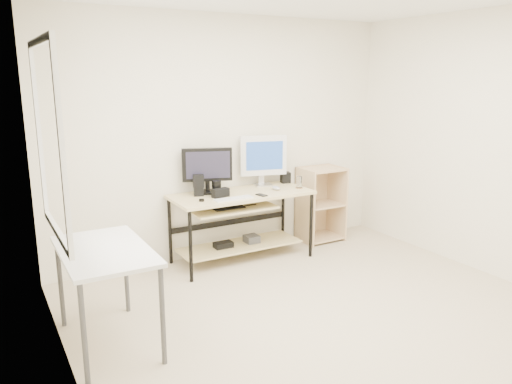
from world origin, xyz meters
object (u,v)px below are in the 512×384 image
object	(u,v)px
desk	(239,212)
shelf_unit	(319,203)
side_table	(105,259)
white_imac	(263,157)
black_monitor	(207,168)
audio_controller	(217,188)

from	to	relation	value
desk	shelf_unit	world-z (taller)	shelf_unit
side_table	shelf_unit	world-z (taller)	shelf_unit
white_imac	black_monitor	bearing A→B (deg)	-164.11
black_monitor	audio_controller	size ratio (longest dim) A/B	3.21
shelf_unit	white_imac	world-z (taller)	white_imac
shelf_unit	side_table	bearing A→B (deg)	-156.67
side_table	audio_controller	xyz separation A→B (m)	(1.40, 1.07, 0.16)
white_imac	audio_controller	xyz separation A→B (m)	(-0.67, -0.19, -0.25)
side_table	white_imac	world-z (taller)	white_imac
shelf_unit	white_imac	distance (m)	0.99
shelf_unit	black_monitor	xyz separation A→B (m)	(-1.46, 0.01, 0.57)
white_imac	audio_controller	distance (m)	0.74
black_monitor	shelf_unit	bearing A→B (deg)	18.39
desk	side_table	xyz separation A→B (m)	(-1.65, -1.06, 0.13)
black_monitor	white_imac	distance (m)	0.70
black_monitor	side_table	bearing A→B (deg)	-119.12
shelf_unit	audio_controller	distance (m)	1.49
desk	shelf_unit	xyz separation A→B (m)	(1.18, 0.16, -0.09)
side_table	audio_controller	distance (m)	1.76
desk	black_monitor	size ratio (longest dim) A/B	2.92
side_table	shelf_unit	xyz separation A→B (m)	(2.83, 1.22, -0.22)
desk	black_monitor	world-z (taller)	black_monitor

